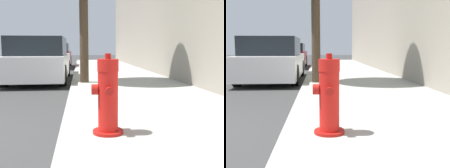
# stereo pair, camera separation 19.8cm
# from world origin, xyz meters

# --- Properties ---
(sidewalk_slab) EXTENTS (3.19, 40.00, 0.12)m
(sidewalk_slab) POSITION_xyz_m (3.65, 0.00, 0.06)
(sidewalk_slab) COLOR #A8A59E
(sidewalk_slab) RESTS_ON ground_plane
(fire_hydrant) EXTENTS (0.37, 0.36, 0.93)m
(fire_hydrant) POSITION_xyz_m (2.63, 0.01, 0.54)
(fire_hydrant) COLOR #A91511
(fire_hydrant) RESTS_ON sidewalk_slab
(parked_car_near) EXTENTS (1.88, 4.59, 1.45)m
(parked_car_near) POSITION_xyz_m (0.97, 6.44, 0.70)
(parked_car_near) COLOR silver
(parked_car_near) RESTS_ON ground_plane
(parked_car_mid) EXTENTS (1.88, 4.34, 1.35)m
(parked_car_mid) POSITION_xyz_m (0.83, 12.88, 0.66)
(parked_car_mid) COLOR maroon
(parked_car_mid) RESTS_ON ground_plane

